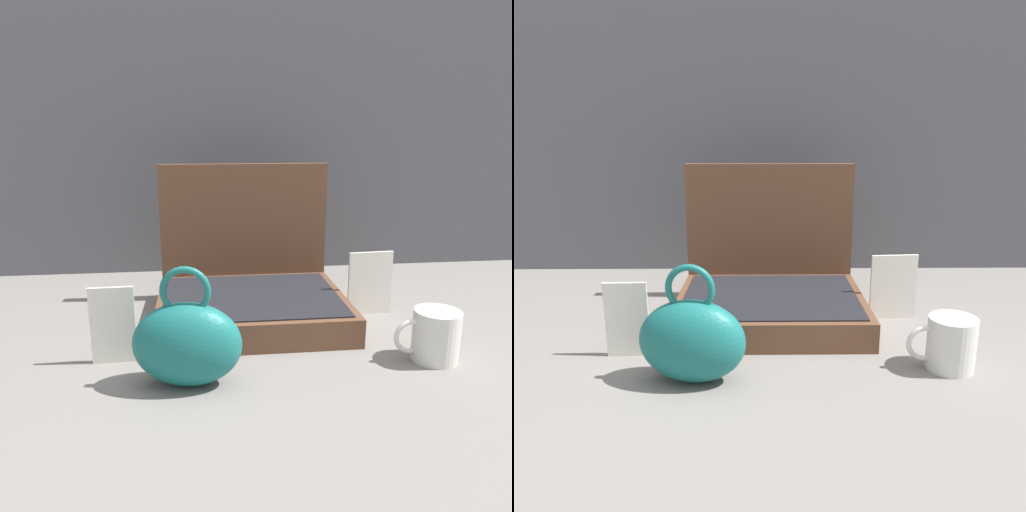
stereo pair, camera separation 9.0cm
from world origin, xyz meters
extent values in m
plane|color=slate|center=(0.00, 0.00, 0.00)|extent=(6.00, 6.00, 0.00)
cube|color=#56565B|center=(0.00, 0.58, 0.70)|extent=(3.20, 0.06, 1.40)
cube|color=brown|center=(0.01, 0.12, 0.03)|extent=(0.41, 0.33, 0.06)
cube|color=black|center=(0.01, 0.12, 0.06)|extent=(0.38, 0.30, 0.00)
cube|color=brown|center=(0.01, 0.30, 0.17)|extent=(0.41, 0.02, 0.34)
ellipsoid|color=#196B66|center=(-0.12, -0.14, 0.07)|extent=(0.19, 0.12, 0.14)
torus|color=#196B66|center=(-0.12, -0.14, 0.16)|extent=(0.08, 0.02, 0.08)
cylinder|color=silver|center=(0.33, -0.10, 0.05)|extent=(0.09, 0.09, 0.10)
torus|color=silver|center=(0.28, -0.10, 0.05)|extent=(0.07, 0.01, 0.07)
cube|color=silver|center=(-0.26, -0.04, 0.07)|extent=(0.08, 0.01, 0.14)
cube|color=white|center=(0.29, 0.14, 0.07)|extent=(0.10, 0.01, 0.15)
camera|label=1|loc=(-0.09, -0.88, 0.42)|focal=34.12mm
camera|label=2|loc=(0.00, -0.89, 0.42)|focal=34.12mm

